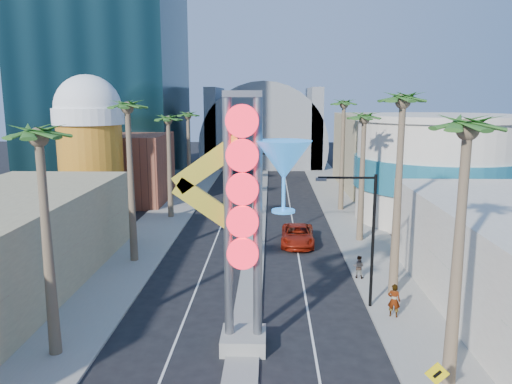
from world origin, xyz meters
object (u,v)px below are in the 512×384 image
object	(u,v)px
red_pickup	(298,235)
pedestrian_b	(359,267)
neon_sign	(260,205)
pedestrian_a	(394,300)

from	to	relation	value
red_pickup	pedestrian_b	distance (m)	9.04
red_pickup	pedestrian_b	bearing A→B (deg)	-63.22
neon_sign	pedestrian_a	world-z (taller)	neon_sign
neon_sign	red_pickup	xyz separation A→B (m)	(2.76, 17.96, -6.49)
pedestrian_a	red_pickup	bearing A→B (deg)	-52.10
neon_sign	pedestrian_b	xyz separation A→B (m)	(6.48, 9.73, -6.38)
neon_sign	pedestrian_a	distance (m)	10.31
neon_sign	red_pickup	world-z (taller)	neon_sign
pedestrian_a	neon_sign	bearing A→B (deg)	46.03
pedestrian_a	pedestrian_b	size ratio (longest dim) A/B	1.23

